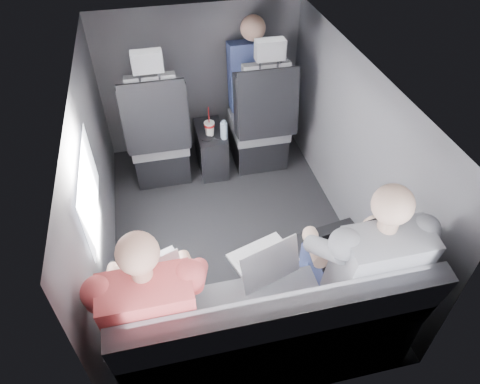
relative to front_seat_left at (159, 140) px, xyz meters
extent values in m
plane|color=black|center=(0.45, -0.84, -0.40)|extent=(2.60, 2.60, 0.00)
plane|color=#B2B2AD|center=(0.45, -0.84, 0.95)|extent=(2.60, 2.60, 0.00)
cube|color=#56565B|center=(-0.45, -0.84, 0.27)|extent=(0.02, 2.60, 1.35)
cube|color=#56565B|center=(1.35, -0.84, 0.27)|extent=(0.02, 2.60, 1.35)
cube|color=#56565B|center=(0.45, 0.46, 0.27)|extent=(1.80, 0.02, 1.35)
cube|color=#56565B|center=(0.45, -2.14, 0.27)|extent=(1.80, 0.02, 1.35)
cube|color=white|center=(-0.43, -1.14, 0.50)|extent=(0.02, 0.75, 0.42)
cube|color=black|center=(0.90, -0.17, 0.40)|extent=(0.35, 0.11, 0.59)
cube|color=black|center=(0.00, 0.08, -0.25)|extent=(0.46, 0.48, 0.30)
cube|color=#5B5B60|center=(0.00, 0.06, -0.02)|extent=(0.48, 0.46, 0.14)
cube|color=#5B5B60|center=(0.00, -0.14, 0.35)|extent=(0.38, 0.18, 0.61)
cube|color=black|center=(-0.22, -0.14, 0.32)|extent=(0.08, 0.21, 0.53)
cube|color=black|center=(0.22, -0.14, 0.32)|extent=(0.08, 0.21, 0.53)
cube|color=black|center=(0.00, -0.20, 0.34)|extent=(0.50, 0.11, 0.58)
cube|color=#5B5B60|center=(0.00, -0.18, 0.79)|extent=(0.22, 0.10, 0.15)
cube|color=black|center=(0.90, 0.08, -0.25)|extent=(0.46, 0.48, 0.30)
cube|color=#5B5B60|center=(0.90, 0.06, -0.02)|extent=(0.48, 0.46, 0.14)
cube|color=#5B5B60|center=(0.90, -0.14, 0.35)|extent=(0.38, 0.18, 0.61)
cube|color=black|center=(0.68, -0.14, 0.32)|extent=(0.08, 0.21, 0.53)
cube|color=black|center=(1.12, -0.14, 0.32)|extent=(0.08, 0.21, 0.53)
cube|color=black|center=(0.90, -0.20, 0.34)|extent=(0.50, 0.11, 0.58)
cube|color=#5B5B60|center=(0.90, -0.18, 0.79)|extent=(0.22, 0.10, 0.15)
cube|color=black|center=(0.45, 0.04, -0.20)|extent=(0.24, 0.48, 0.40)
cylinder|color=black|center=(0.40, -0.08, 0.00)|extent=(0.09, 0.09, 0.01)
cylinder|color=black|center=(0.51, -0.08, 0.00)|extent=(0.09, 0.09, 0.01)
cube|color=#5B5B60|center=(0.45, -1.86, -0.18)|extent=(1.60, 0.50, 0.45)
cube|color=#5B5B60|center=(0.45, -2.09, 0.28)|extent=(1.60, 0.17, 0.47)
cylinder|color=red|center=(0.44, -0.02, 0.10)|extent=(0.09, 0.09, 0.02)
cylinder|color=white|center=(0.44, -0.02, 0.12)|extent=(0.09, 0.09, 0.01)
cylinder|color=red|center=(0.44, -0.02, 0.20)|extent=(0.01, 0.01, 0.15)
cylinder|color=#AACAE6|center=(0.55, -0.10, 0.08)|extent=(0.06, 0.06, 0.15)
cylinder|color=#AACAE6|center=(0.55, -0.10, 0.16)|extent=(0.03, 0.03, 0.02)
cube|color=silver|center=(-0.12, -1.55, 0.19)|extent=(0.36, 0.31, 0.02)
cube|color=silver|center=(-0.12, -1.56, 0.20)|extent=(0.27, 0.20, 0.00)
cube|color=silver|center=(-0.12, -1.48, 0.20)|extent=(0.10, 0.08, 0.00)
cube|color=silver|center=(-0.12, -1.69, 0.30)|extent=(0.31, 0.16, 0.21)
cube|color=white|center=(-0.12, -1.68, 0.30)|extent=(0.27, 0.14, 0.18)
cube|color=silver|center=(0.48, -1.60, 0.19)|extent=(0.41, 0.34, 0.02)
cube|color=silver|center=(0.48, -1.61, 0.20)|extent=(0.31, 0.22, 0.00)
cube|color=silver|center=(0.48, -1.52, 0.20)|extent=(0.12, 0.08, 0.00)
cube|color=silver|center=(0.48, -1.75, 0.31)|extent=(0.36, 0.18, 0.23)
cube|color=white|center=(0.48, -1.74, 0.31)|extent=(0.31, 0.15, 0.20)
cube|color=black|center=(0.95, -1.56, 0.19)|extent=(0.39, 0.30, 0.02)
cube|color=black|center=(0.95, -1.58, 0.20)|extent=(0.31, 0.18, 0.00)
cube|color=black|center=(0.95, -1.49, 0.20)|extent=(0.11, 0.07, 0.00)
cube|color=black|center=(0.95, -1.72, 0.31)|extent=(0.36, 0.13, 0.23)
cube|color=white|center=(0.95, -1.71, 0.31)|extent=(0.31, 0.10, 0.20)
cube|color=#37363B|center=(-0.27, -1.74, 0.12)|extent=(0.15, 0.45, 0.13)
cube|color=#37363B|center=(-0.04, -1.74, 0.12)|extent=(0.15, 0.45, 0.13)
cube|color=#37363B|center=(-0.27, -1.51, -0.18)|extent=(0.13, 0.13, 0.45)
cube|color=#37363B|center=(-0.04, -1.51, -0.18)|extent=(0.13, 0.13, 0.45)
cube|color=#CC5543|center=(-0.15, -1.94, 0.37)|extent=(0.41, 0.28, 0.55)
sphere|color=#DCA489|center=(-0.15, -1.91, 0.76)|extent=(0.18, 0.18, 0.18)
cylinder|color=#DCA489|center=(-0.36, -1.66, 0.27)|extent=(0.11, 0.28, 0.12)
cylinder|color=#DCA489|center=(0.05, -1.66, 0.27)|extent=(0.11, 0.28, 0.12)
cube|color=navy|center=(0.86, -1.74, 0.12)|extent=(0.16, 0.47, 0.14)
cube|color=navy|center=(1.10, -1.74, 0.12)|extent=(0.16, 0.47, 0.14)
cube|color=navy|center=(0.86, -1.49, -0.18)|extent=(0.14, 0.14, 0.45)
cube|color=navy|center=(1.10, -1.49, -0.18)|extent=(0.14, 0.14, 0.45)
cube|color=slate|center=(0.98, -1.94, 0.38)|extent=(0.43, 0.29, 0.58)
sphere|color=tan|center=(0.98, -1.91, 0.80)|extent=(0.19, 0.19, 0.19)
cylinder|color=tan|center=(0.77, -1.66, 0.28)|extent=(0.12, 0.30, 0.13)
cylinder|color=tan|center=(1.19, -1.66, 0.28)|extent=(0.12, 0.30, 0.13)
cube|color=navy|center=(0.88, 0.24, 0.38)|extent=(0.42, 0.27, 0.60)
sphere|color=#DCA489|center=(0.88, 0.26, 0.79)|extent=(0.21, 0.21, 0.21)
cube|color=navy|center=(0.88, 0.30, 0.09)|extent=(0.35, 0.42, 0.12)
camera|label=1|loc=(0.00, -3.11, 2.11)|focal=32.00mm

